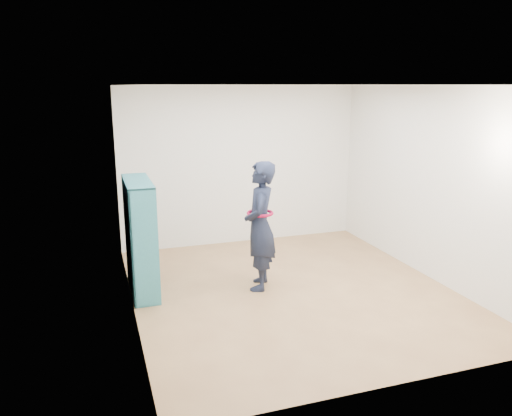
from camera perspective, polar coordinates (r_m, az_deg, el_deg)
name	(u,v)px	position (r m, az deg, el deg)	size (l,w,h in m)	color
floor	(292,290)	(6.60, 4.09, -9.38)	(4.50, 4.50, 0.00)	olive
ceiling	(295,85)	(6.07, 4.52, 13.83)	(4.50, 4.50, 0.00)	white
wall_left	(128,205)	(5.75, -14.43, 0.37)	(0.02, 4.50, 2.60)	white
wall_right	(429,183)	(7.20, 19.17, 2.69)	(0.02, 4.50, 2.60)	white
wall_back	(241,166)	(8.29, -1.71, 4.82)	(4.00, 0.02, 2.60)	white
wall_front	(398,247)	(4.29, 15.96, -4.30)	(4.00, 0.02, 2.60)	white
bookshelf	(139,239)	(6.51, -13.27, -3.41)	(0.32, 1.09, 1.46)	#297281
person	(260,226)	(6.42, 0.46, -2.05)	(0.61, 0.72, 1.68)	black
smartphone	(250,216)	(6.49, -0.64, -0.87)	(0.04, 0.09, 0.13)	silver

